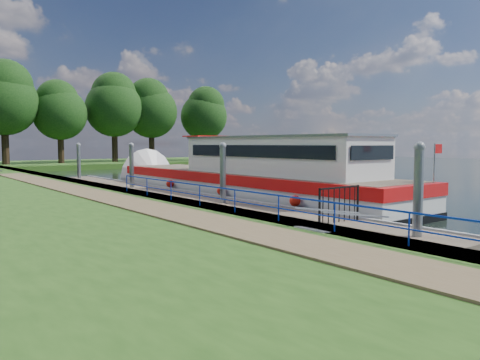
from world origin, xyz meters
TOP-DOWN VIEW (x-y plane):
  - ground at (0.00, 0.00)m, footprint 160.00×160.00m
  - bank_edge at (-2.55, 15.00)m, footprint 1.10×90.00m
  - far_bank at (12.00, 52.00)m, footprint 60.00×18.00m
  - footpath at (-4.40, 8.00)m, footprint 1.60×40.00m
  - blue_fence at (-2.75, 3.00)m, footprint 0.04×18.04m
  - pontoon at (0.00, 13.00)m, footprint 2.50×30.00m
  - mooring_piles at (0.00, 13.00)m, footprint 0.30×27.30m
  - gangway at (-1.85, 0.50)m, footprint 2.58×1.00m
  - gate_panel at (-0.00, 2.20)m, footprint 1.85×0.05m
  - barge at (3.60, 12.11)m, footprint 4.36×21.15m

SIDE VIEW (x-z plane):
  - ground at x=0.00m, z-range 0.00..0.00m
  - pontoon at x=0.00m, z-range -0.10..0.46m
  - far_bank at x=12.00m, z-range 0.00..0.60m
  - bank_edge at x=-2.55m, z-range 0.00..0.78m
  - gangway at x=-1.85m, z-range 0.16..1.09m
  - footpath at x=-4.40m, z-range 0.78..0.83m
  - barge at x=3.60m, z-range -1.30..3.48m
  - gate_panel at x=0.00m, z-range 0.57..1.72m
  - mooring_piles at x=0.00m, z-range -0.50..3.05m
  - blue_fence at x=-2.75m, z-range 0.95..1.67m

